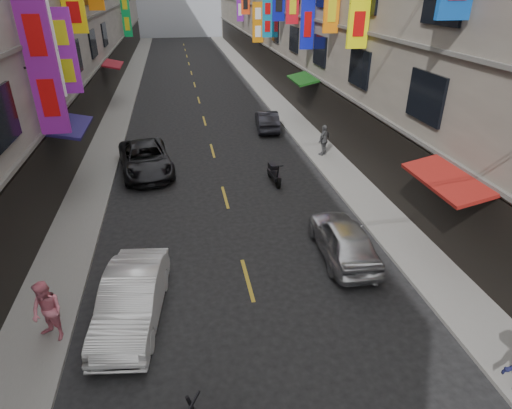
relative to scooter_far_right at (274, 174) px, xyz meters
name	(u,v)px	position (x,y,z in m)	size (l,w,h in m)	color
sidewalk_left	(122,103)	(-8.45, 16.84, -0.38)	(2.00, 90.00, 0.12)	slate
sidewalk_right	(271,96)	(3.55, 16.84, -0.38)	(2.00, 90.00, 0.12)	slate
street_awnings	(189,119)	(-3.71, 0.84, 2.56)	(13.99, 35.20, 0.41)	#144C28
lane_markings	(201,110)	(-2.45, 13.84, -0.44)	(0.12, 80.20, 0.01)	gold
scooter_far_right	(274,174)	(0.00, 0.00, 0.00)	(0.50, 1.80, 1.14)	black
car_left_mid	(132,299)	(-5.85, -8.35, 0.26)	(1.48, 4.24, 1.40)	white
car_left_far	(145,159)	(-5.95, 2.37, 0.26)	(2.33, 5.05, 1.40)	black
car_right_mid	(344,239)	(0.98, -6.43, 0.25)	(1.63, 4.04, 1.38)	silver
car_right_far	(267,120)	(1.37, 8.16, 0.17)	(1.29, 3.69, 1.22)	#24242B
pedestrian_lfar	(47,312)	(-7.85, -8.82, 0.55)	(0.85, 0.58, 1.74)	pink
pedestrian_rfar	(324,140)	(3.36, 2.81, 0.51)	(0.97, 0.55, 1.66)	#57575A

